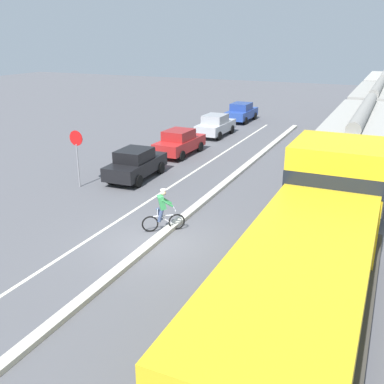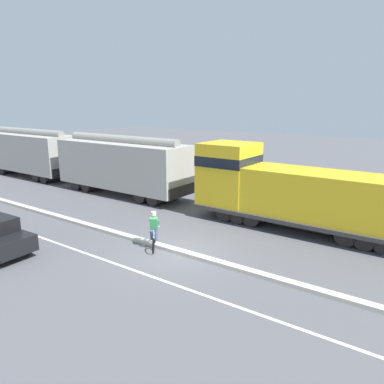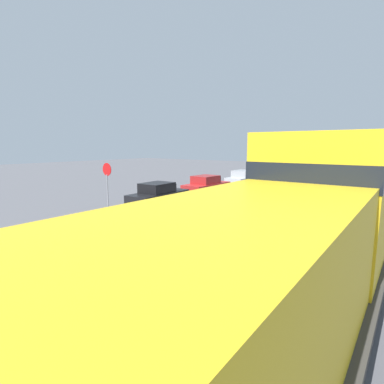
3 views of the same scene
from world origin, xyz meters
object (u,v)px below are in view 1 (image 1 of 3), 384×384
hopper_car_middle (375,112)px  parked_car_blue (242,112)px  hopper_car_trailing (383,94)px  hopper_car_lead (359,148)px  parked_car_black (136,164)px  locomotive (313,263)px  parked_car_red (180,142)px  cyclist (163,211)px  parked_car_silver (216,125)px  stop_sign (77,148)px

hopper_car_middle → parked_car_blue: 11.62m
hopper_car_trailing → parked_car_blue: 13.74m
hopper_car_lead → parked_car_black: bearing=-164.1°
locomotive → hopper_car_trailing: bearing=90.0°
parked_car_red → cyclist: cyclist is taller
hopper_car_middle → hopper_car_trailing: (0.00, 11.60, 0.00)m
hopper_car_lead → hopper_car_middle: same height
cyclist → parked_car_black: bearing=129.8°
hopper_car_lead → parked_car_red: size_ratio=2.49×
parked_car_silver → parked_car_blue: bearing=91.1°
hopper_car_lead → stop_sign: (-12.71, -5.44, -0.05)m
hopper_car_lead → parked_car_red: 11.21m
locomotive → hopper_car_trailing: 35.36m
hopper_car_lead → stop_sign: hopper_car_lead is taller
locomotive → stop_sign: bearing=152.1°
hopper_car_middle → cyclist: (-6.33, -20.07, -1.26)m
locomotive → parked_car_black: bearing=140.0°
parked_car_black → parked_car_blue: bearing=90.6°
locomotive → hopper_car_lead: (0.00, 12.16, 0.28)m
parked_car_red → locomotive: bearing=-53.2°
hopper_car_middle → parked_car_silver: hopper_car_middle is taller
locomotive → hopper_car_trailing: locomotive is taller
locomotive → hopper_car_lead: locomotive is taller
hopper_car_lead → hopper_car_trailing: (0.00, 23.20, 0.00)m
hopper_car_lead → stop_sign: bearing=-156.8°
hopper_car_trailing → parked_car_blue: (-11.01, -8.12, -1.26)m
stop_sign → parked_car_silver: bearing=82.6°
hopper_car_lead → parked_car_black: (-10.82, -3.08, -1.26)m
parked_car_silver → stop_sign: 14.17m
hopper_car_lead → parked_car_blue: hopper_car_lead is taller
hopper_car_lead → parked_car_red: hopper_car_lead is taller
locomotive → parked_car_blue: size_ratio=2.75×
parked_car_black → cyclist: 7.02m
parked_car_blue → hopper_car_trailing: bearing=36.4°
hopper_car_trailing → parked_car_black: hopper_car_trailing is taller
parked_car_blue → stop_sign: stop_sign is taller
hopper_car_trailing → parked_car_red: (-10.89, -20.83, -1.26)m
hopper_car_trailing → stop_sign: size_ratio=3.68×
cyclist → parked_car_blue: bearing=101.2°
hopper_car_middle → locomotive: bearing=-90.0°
hopper_car_middle → cyclist: hopper_car_middle is taller
hopper_car_lead → locomotive: bearing=-90.0°
parked_car_silver → stop_sign: size_ratio=1.47×
hopper_car_trailing → cyclist: size_ratio=6.18×
locomotive → cyclist: (-6.33, 3.68, -0.98)m
locomotive → parked_car_blue: (-11.01, 27.24, -0.98)m
hopper_car_middle → parked_car_red: bearing=-139.7°
hopper_car_middle → stop_sign: 21.25m
stop_sign → parked_car_blue: bearing=85.3°
hopper_car_middle → parked_car_silver: bearing=-164.4°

